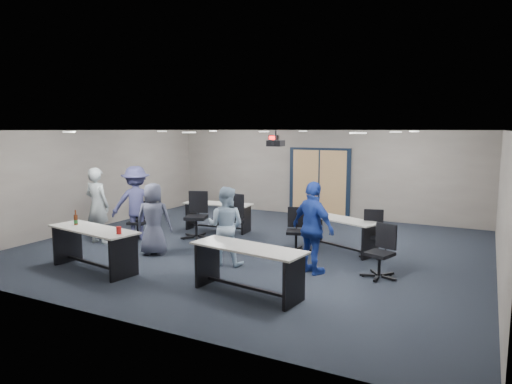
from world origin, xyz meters
The scene contains 25 objects.
floor centered at (0.00, 0.00, 0.00)m, with size 10.00×10.00×0.00m, color black.
back_wall centered at (0.00, 4.50, 1.35)m, with size 10.00×0.04×2.70m, color gray.
front_wall centered at (0.00, -4.50, 1.35)m, with size 10.00×0.04×2.70m, color gray.
left_wall centered at (-5.00, 0.00, 1.35)m, with size 0.04×9.00×2.70m, color gray.
right_wall centered at (5.00, 0.00, 1.35)m, with size 0.04×9.00×2.70m, color gray.
ceiling centered at (0.00, 0.00, 2.70)m, with size 10.00×9.00×0.04m, color white.
double_door centered at (0.00, 4.46, 1.05)m, with size 2.00×0.07×2.20m.
exit_sign centered at (-1.60, 4.44, 2.45)m, with size 0.32×0.07×0.18m.
ceiling_projector centered at (0.30, 0.50, 2.40)m, with size 0.35×0.32×0.37m.
ceiling_can_lights centered at (0.00, 0.25, 2.67)m, with size 6.24×5.74×0.02m, color silver, non-canonical shape.
table_front_left centered at (-2.01, -2.92, 0.57)m, with size 2.11×0.98×1.13m.
table_front_right centered at (1.28, -2.71, 0.55)m, with size 2.07×0.93×0.81m.
table_back_left centered at (-1.70, 1.16, 0.51)m, with size 1.90×0.80×0.75m.
table_back_right centered at (1.85, 0.65, 0.51)m, with size 1.92×1.27×0.74m.
chair_back_a centered at (-1.72, 0.14, 0.58)m, with size 0.73×0.73×1.17m, color black, non-canonical shape.
chair_back_b centered at (-0.67, -0.04, 0.60)m, with size 0.76×0.76×1.20m, color black, non-canonical shape.
chair_back_c centered at (0.99, 0.13, 0.49)m, with size 0.61×0.61×0.98m, color black, non-canonical shape.
chair_back_d centered at (2.62, 0.51, 0.50)m, with size 0.63×0.63×0.99m, color black, non-canonical shape.
chair_loose_left centered at (-2.94, -0.62, 0.47)m, with size 0.59×0.59×0.94m, color black, non-canonical shape.
chair_loose_right centered at (3.05, -0.87, 0.49)m, with size 0.62×0.62×0.99m, color black, non-canonical shape.
person_gray centered at (-3.55, -1.32, 0.92)m, with size 0.67×0.44×1.83m, color #9FABAE.
person_plaid centered at (-1.69, -1.50, 0.79)m, with size 0.77×0.50×1.58m, color #4C5068.
person_lightblue centered at (0.08, -1.42, 0.80)m, with size 0.77×0.60×1.59m, color #A9C5E0.
person_navy centered at (1.85, -1.18, 0.88)m, with size 1.03×0.43×1.76m, color #1B3596.
person_back centered at (-2.97, -0.61, 0.92)m, with size 1.18×0.68×1.83m, color #414375.
Camera 1 is at (4.73, -9.16, 2.73)m, focal length 32.00 mm.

